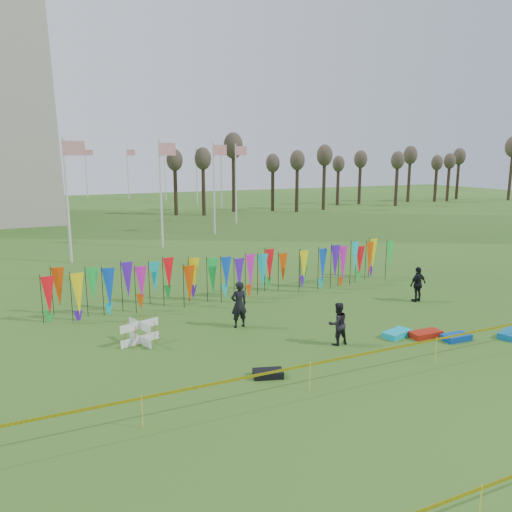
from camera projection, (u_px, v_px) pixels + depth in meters
name	position (u px, v px, depth m)	size (l,w,h in m)	color
ground	(342.00, 365.00, 16.62)	(160.00, 160.00, 0.00)	#2B5518
banner_row	(242.00, 270.00, 24.62)	(18.64, 0.64, 2.17)	black
caution_tape_near	(358.00, 356.00, 15.35)	(26.00, 0.02, 0.90)	yellow
tree_line	(356.00, 160.00, 67.69)	(53.92, 1.92, 7.84)	#36281B
box_kite	(140.00, 333.00, 18.37)	(0.80, 0.80, 0.89)	red
person_left	(239.00, 304.00, 20.10)	(0.70, 0.51, 1.91)	black
person_mid	(338.00, 324.00, 18.27)	(0.78, 0.48, 1.60)	black
person_right	(418.00, 284.00, 23.67)	(0.99, 0.56, 1.69)	black
kite_bag_turquoise	(397.00, 334.00, 19.18)	(1.16, 0.58, 0.23)	#0DB2D1
kite_bag_blue	(456.00, 337.00, 18.82)	(1.08, 0.57, 0.23)	#0A41A3
kite_bag_red	(426.00, 334.00, 19.15)	(1.25, 0.57, 0.23)	#AD1C0B
kite_bag_black	(268.00, 374.00, 15.70)	(0.93, 0.54, 0.22)	black
kite_bag_teal	(511.00, 334.00, 19.15)	(1.21, 0.58, 0.23)	#0B69A7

